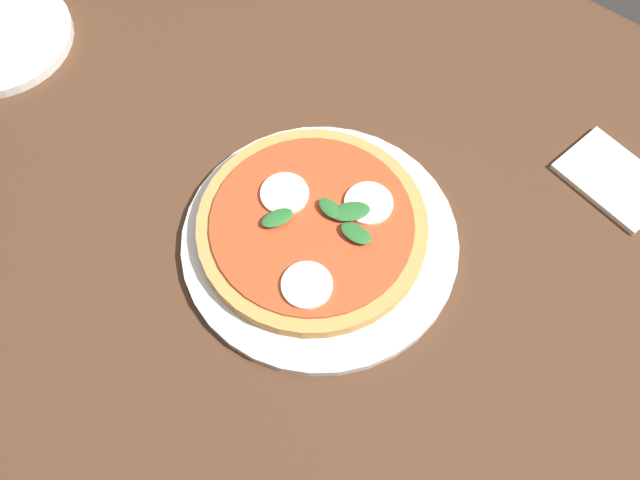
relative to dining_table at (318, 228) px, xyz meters
The scene contains 5 objects.
ground_plane 0.68m from the dining_table, ahead, with size 6.00×6.00×0.00m, color #2D2B28.
dining_table is the anchor object (origin of this frame).
serving_tray 0.12m from the dining_table, 129.74° to the left, with size 0.33×0.33×0.01m, color silver.
pizza 0.13m from the dining_table, 122.05° to the left, with size 0.27×0.27×0.03m.
napkin 0.38m from the dining_table, 139.82° to the right, with size 0.13×0.09×0.01m, color white.
Camera 1 is at (-0.30, 0.39, 1.57)m, focal length 42.18 mm.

